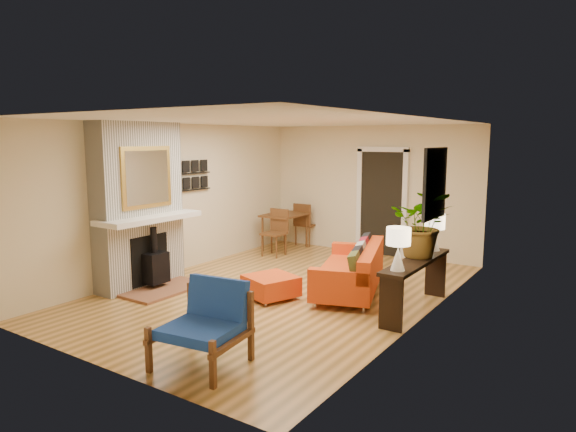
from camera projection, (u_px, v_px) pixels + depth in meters
name	position (u px, v px, depth m)	size (l,w,h in m)	color
room_shell	(387.00, 198.00, 9.61)	(6.50, 6.50, 6.50)	tan
fireplace	(140.00, 209.00, 8.06)	(1.09, 1.68, 2.60)	white
sofa	(354.00, 270.00, 7.85)	(1.45, 2.17, 0.79)	silver
ottoman	(271.00, 285.00, 7.57)	(0.86, 0.86, 0.34)	silver
blue_chair	(207.00, 319.00, 5.37)	(0.93, 0.91, 0.87)	brown
dining_table	(288.00, 221.00, 10.84)	(0.76, 1.74, 0.94)	brown
console_table	(416.00, 270.00, 6.93)	(0.34, 1.85, 0.72)	black
lamp_near	(398.00, 244.00, 6.30)	(0.30, 0.30, 0.54)	white
lamp_far	(434.00, 228.00, 7.43)	(0.30, 0.30, 0.54)	white
houseplant	(422.00, 224.00, 7.01)	(0.83, 0.72, 0.92)	#1E5919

